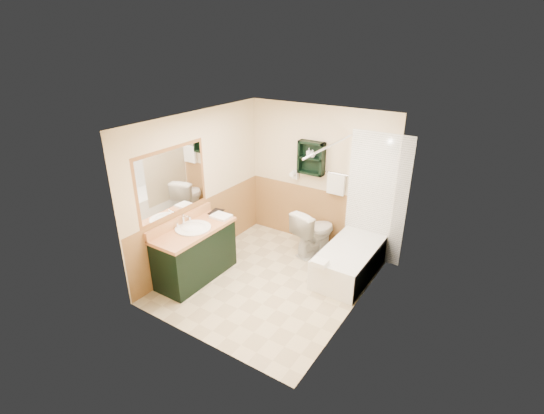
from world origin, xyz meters
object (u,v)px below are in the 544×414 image
(hair_dryer, at_px, (296,175))
(bathtub, at_px, (351,260))
(toilet, at_px, (314,232))
(wall_shelf, at_px, (311,158))
(vanity, at_px, (195,253))
(soap_bottle_b, at_px, (312,154))
(soap_bottle_a, at_px, (309,155))
(vanity_book, at_px, (211,205))

(hair_dryer, distance_m, bathtub, 1.73)
(toilet, bearing_deg, bathtub, 178.30)
(wall_shelf, distance_m, vanity, 2.39)
(bathtub, bearing_deg, toilet, 161.86)
(wall_shelf, height_order, hair_dryer, wall_shelf)
(vanity, height_order, soap_bottle_b, soap_bottle_b)
(wall_shelf, bearing_deg, soap_bottle_a, -173.18)
(vanity, relative_size, bathtub, 0.86)
(hair_dryer, xyz_separation_m, bathtub, (1.33, -0.56, -0.97))
(vanity, height_order, toilet, vanity)
(bathtub, bearing_deg, vanity, -144.56)
(bathtub, xyz_separation_m, toilet, (-0.77, 0.25, 0.16))
(bathtub, bearing_deg, vanity_book, -159.57)
(hair_dryer, relative_size, toilet, 0.30)
(wall_shelf, xyz_separation_m, toilet, (0.26, -0.29, -1.16))
(toilet, distance_m, soap_bottle_b, 1.28)
(vanity, distance_m, toilet, 1.99)
(hair_dryer, relative_size, vanity_book, 1.00)
(soap_bottle_b, bearing_deg, vanity, -115.79)
(soap_bottle_a, bearing_deg, bathtub, -26.46)
(bathtub, xyz_separation_m, vanity_book, (-2.08, -0.78, 0.71))
(toilet, xyz_separation_m, soap_bottle_b, (-0.24, 0.28, 1.23))
(vanity, height_order, bathtub, vanity)
(soap_bottle_a, xyz_separation_m, soap_bottle_b, (0.06, 0.00, 0.02))
(hair_dryer, bearing_deg, bathtub, -22.95)
(toilet, height_order, soap_bottle_a, soap_bottle_a)
(hair_dryer, height_order, bathtub, hair_dryer)
(soap_bottle_a, bearing_deg, vanity, -114.21)
(wall_shelf, xyz_separation_m, bathtub, (1.03, -0.54, -1.32))
(hair_dryer, distance_m, soap_bottle_b, 0.53)
(hair_dryer, bearing_deg, wall_shelf, -4.76)
(soap_bottle_b, bearing_deg, hair_dryer, 174.68)
(soap_bottle_a, bearing_deg, toilet, -42.90)
(hair_dryer, relative_size, soap_bottle_a, 1.65)
(bathtub, relative_size, soap_bottle_a, 10.31)
(toilet, height_order, vanity_book, vanity_book)
(toilet, xyz_separation_m, soap_bottle_a, (-0.30, 0.28, 1.21))
(toilet, bearing_deg, vanity, 70.92)
(bathtub, height_order, toilet, toilet)
(toilet, relative_size, soap_bottle_b, 6.30)
(hair_dryer, xyz_separation_m, soap_bottle_b, (0.32, -0.03, 0.41))
(wall_shelf, bearing_deg, soap_bottle_b, -12.77)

